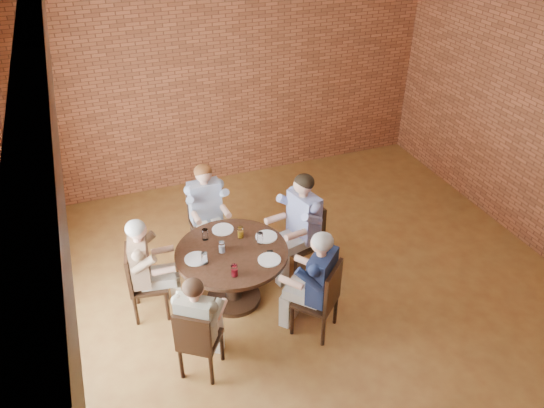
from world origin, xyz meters
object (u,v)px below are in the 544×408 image
object	(u,v)px
dining_table	(232,266)
chair_e	(323,297)
chair_b	(206,218)
diner_d	(199,326)
diner_c	(146,269)
chair_d	(197,341)
chair_c	(141,280)
smartphone	(270,254)
diner_e	(316,284)
chair_a	(305,234)
diner_a	(299,226)
diner_b	(207,212)

from	to	relation	value
dining_table	chair_e	xyz separation A→B (m)	(0.77, -0.84, -0.02)
chair_b	diner_d	world-z (taller)	diner_d
diner_c	chair_d	size ratio (longest dim) A/B	1.47
chair_c	smartphone	bearing A→B (deg)	-96.05
diner_c	smartphone	distance (m)	1.40
chair_b	diner_e	size ratio (longest dim) A/B	0.70
diner_c	chair_d	bearing A→B (deg)	-155.90
chair_a	chair_d	xyz separation A→B (m)	(-1.71, -1.21, -0.04)
diner_a	chair_e	bearing A→B (deg)	-24.05
chair_b	chair_a	bearing A→B (deg)	-38.83
diner_d	diner_a	bearing A→B (deg)	-109.37
diner_a	chair_c	distance (m)	2.00
diner_c	chair_e	distance (m)	1.99
smartphone	diner_e	bearing A→B (deg)	-44.59
chair_a	chair_e	bearing A→B (deg)	-28.44
chair_c	smartphone	distance (m)	1.50
chair_a	diner_a	world-z (taller)	diner_a
chair_a	chair_d	bearing A→B (deg)	-69.00
dining_table	diner_d	distance (m)	1.08
dining_table	chair_e	distance (m)	1.14
smartphone	chair_a	bearing A→B (deg)	52.38
dining_table	diner_a	distance (m)	1.00
dining_table	chair_d	xyz separation A→B (m)	(-0.66, -0.94, -0.04)
diner_b	diner_e	bearing A→B (deg)	-69.07
chair_d	diner_e	bearing A→B (deg)	-137.99
diner_e	chair_b	bearing A→B (deg)	-110.75
chair_d	chair_e	distance (m)	1.43
diner_a	chair_c	size ratio (longest dim) A/B	1.53
diner_b	diner_e	xyz separation A→B (m)	(0.74, -1.77, 0.01)
diner_b	chair_d	size ratio (longest dim) A/B	1.50
chair_e	diner_c	bearing A→B (deg)	-72.24
chair_a	diner_a	xyz separation A→B (m)	(-0.09, -0.02, 0.18)
chair_c	diner_d	size ratio (longest dim) A/B	0.74
chair_a	diner_d	xyz separation A→B (m)	(-1.67, -1.15, 0.10)
diner_d	dining_table	bearing A→B (deg)	-90.00
chair_e	smartphone	distance (m)	0.76
dining_table	diner_e	bearing A→B (deg)	-47.58
diner_a	diner_c	distance (m)	1.91
diner_d	diner_e	world-z (taller)	diner_e
chair_d	diner_d	xyz separation A→B (m)	(0.04, 0.06, 0.14)
diner_b	diner_d	bearing A→B (deg)	-109.06
diner_a	chair_d	world-z (taller)	diner_a
diner_d	chair_e	size ratio (longest dim) A/B	1.32
diner_b	diner_d	xyz separation A→B (m)	(-0.59, -1.88, -0.04)
chair_a	smartphone	distance (m)	0.85
chair_a	diner_e	bearing A→B (deg)	-32.26
chair_b	diner_b	xyz separation A→B (m)	(0.00, -0.09, 0.16)
chair_c	chair_d	size ratio (longest dim) A/B	1.04
chair_a	chair_e	distance (m)	1.14
chair_b	diner_e	distance (m)	2.01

